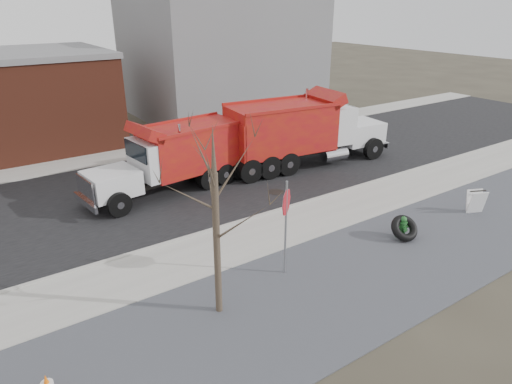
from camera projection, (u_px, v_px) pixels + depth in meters
ground at (261, 240)px, 16.02m from camera, size 120.00×120.00×0.00m
gravel_verge at (330, 288)px, 13.34m from camera, size 60.00×5.00×0.03m
sidewalk at (257, 237)px, 16.20m from camera, size 60.00×2.50×0.06m
curb at (238, 222)px, 17.18m from camera, size 60.00×0.15×0.11m
road at (183, 185)px, 20.81m from camera, size 60.00×9.40×0.02m
far_sidewalk at (137, 152)px, 25.15m from camera, size 60.00×2.00×0.06m
building_grey at (222, 57)px, 32.84m from camera, size 12.00×10.00×8.00m
bare_tree at (215, 200)px, 11.10m from camera, size 3.20×3.20×5.20m
fire_hydrant at (402, 228)px, 16.06m from camera, size 0.47×0.46×0.83m
truck_tire at (404, 228)px, 15.92m from camera, size 1.17×1.11×0.88m
stop_sign at (286, 213)px, 13.29m from camera, size 0.68×0.52×3.06m
sandwich_board at (476, 201)px, 17.87m from camera, size 0.79×0.67×0.94m
dump_truck_red_a at (301, 129)px, 22.71m from camera, size 9.09×3.36×3.63m
dump_truck_red_b at (175, 155)px, 19.73m from camera, size 7.49×2.93×3.13m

